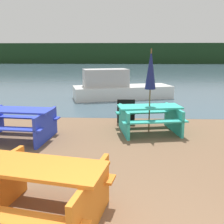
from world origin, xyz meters
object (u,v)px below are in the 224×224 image
object	(u,v)px
umbrella_navy	(151,70)
signboard	(126,111)
picnic_table_blue	(16,121)
picnic_table_teal	(149,116)
picnic_table_orange	(41,189)
boat	(118,88)

from	to	relation	value
umbrella_navy	signboard	size ratio (longest dim) A/B	3.03
picnic_table_blue	umbrella_navy	distance (m)	3.73
picnic_table_blue	picnic_table_teal	xyz separation A→B (m)	(3.43, 0.77, -0.02)
picnic_table_orange	signboard	size ratio (longest dim) A/B	2.52
boat	signboard	distance (m)	4.55
picnic_table_blue	umbrella_navy	size ratio (longest dim) A/B	0.87
picnic_table_orange	signboard	xyz separation A→B (m)	(1.11, 4.99, -0.10)
umbrella_navy	signboard	distance (m)	1.75
picnic_table_orange	picnic_table_blue	xyz separation A→B (m)	(-1.68, 3.31, 0.00)
signboard	picnic_table_orange	bearing A→B (deg)	-102.55
picnic_table_blue	umbrella_navy	bearing A→B (deg)	12.63
umbrella_navy	boat	world-z (taller)	umbrella_navy
picnic_table_orange	umbrella_navy	xyz separation A→B (m)	(1.75, 4.08, 1.25)
picnic_table_blue	signboard	world-z (taller)	picnic_table_blue
umbrella_navy	picnic_table_teal	bearing A→B (deg)	97.13
picnic_table_blue	picnic_table_teal	size ratio (longest dim) A/B	1.03
picnic_table_orange	boat	size ratio (longest dim) A/B	0.39
picnic_table_teal	boat	size ratio (longest dim) A/B	0.39
picnic_table_orange	signboard	world-z (taller)	picnic_table_orange
picnic_table_orange	picnic_table_teal	world-z (taller)	picnic_table_orange
boat	picnic_table_teal	bearing A→B (deg)	-95.38
picnic_table_teal	boat	bearing A→B (deg)	100.57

